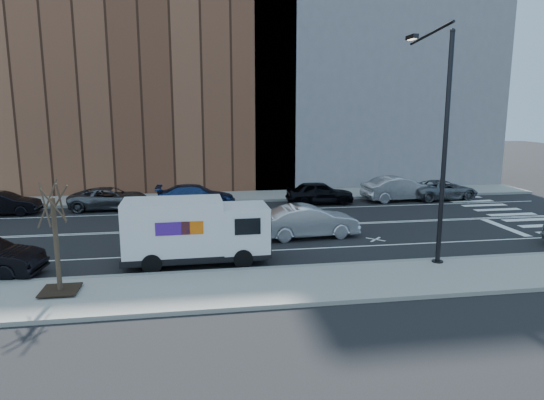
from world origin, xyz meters
name	(u,v)px	position (x,y,z in m)	size (l,w,h in m)	color
ground	(244,228)	(0.00, 0.00, 0.00)	(120.00, 120.00, 0.00)	black
sidewalk_near	(270,286)	(0.00, -8.80, 0.07)	(44.00, 3.60, 0.15)	gray
sidewalk_far	(231,197)	(0.00, 8.80, 0.07)	(44.00, 3.60, 0.15)	gray
curb_near	(262,269)	(0.00, -7.00, 0.08)	(44.00, 0.25, 0.17)	gray
curb_far	(233,201)	(0.00, 7.00, 0.08)	(44.00, 0.25, 0.17)	gray
crosswalk	(520,217)	(16.00, 0.00, 0.00)	(3.00, 14.00, 0.01)	white
road_markings	(244,228)	(0.00, 0.00, 0.00)	(40.00, 8.60, 0.01)	white
bldg_brick	(118,44)	(-8.00, 15.60, 11.00)	(26.00, 10.00, 22.00)	brown
bldg_concrete	(367,24)	(12.00, 15.60, 13.00)	(20.00, 10.00, 26.00)	slate
streetlight	(439,137)	(7.00, -6.91, 5.08)	(0.44, 4.02, 9.34)	black
street_tree	(57,255)	(-7.00, -8.40, 1.45)	(1.20, 1.20, 3.75)	black
fedex_van	(195,230)	(-2.51, -5.60, 1.39)	(5.84, 2.16, 2.65)	black
far_parked_b	(3,204)	(-13.60, 5.41, 0.67)	(1.42, 4.08, 1.34)	black
far_parked_c	(110,198)	(-7.65, 6.07, 0.68)	(2.26, 4.91, 1.36)	#4C4E53
far_parked_d	(196,196)	(-2.40, 5.89, 0.72)	(2.01, 4.94, 1.43)	navy
far_parked_e	(320,193)	(5.60, 5.66, 0.75)	(1.77, 4.39, 1.49)	black
far_parked_f	(399,189)	(11.20, 5.89, 0.82)	(1.75, 5.00, 1.65)	#9C9CA0
far_parked_g	(443,190)	(14.40, 5.94, 0.66)	(2.19, 4.75, 1.32)	#575B60
driving_sedan	(309,221)	(2.96, -2.32, 0.78)	(1.66, 4.75, 1.57)	silver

